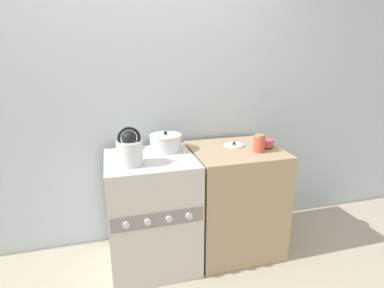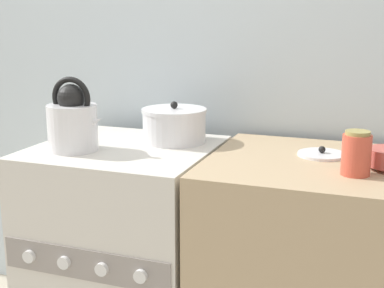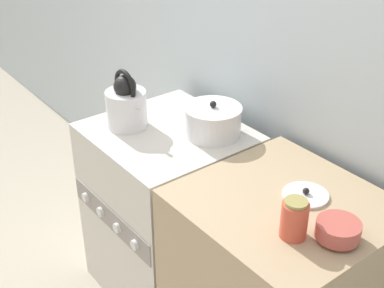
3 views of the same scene
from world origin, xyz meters
The scene contains 7 objects.
wall_back centered at (0.00, 0.73, 1.25)m, with size 7.00×0.06×2.50m.
stove centered at (0.00, 0.31, 0.44)m, with size 0.65×0.64×0.88m.
kettle centered at (-0.14, 0.20, 0.98)m, with size 0.22×0.18×0.27m.
cooking_pot centered at (0.15, 0.45, 0.94)m, with size 0.25×0.25×0.16m.
enamel_bowl centered at (0.93, 0.31, 0.92)m, with size 0.14×0.14×0.07m.
storage_jar centered at (0.83, 0.21, 0.95)m, with size 0.09×0.09×0.14m.
loose_pot_lid centered at (0.71, 0.41, 0.89)m, with size 0.16×0.16×0.03m.
Camera 3 is at (1.69, -0.86, 1.98)m, focal length 50.00 mm.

